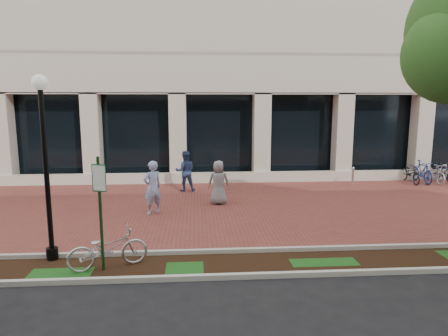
{
  "coord_description": "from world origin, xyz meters",
  "views": [
    {
      "loc": [
        -1.15,
        -14.15,
        3.82
      ],
      "look_at": [
        -0.21,
        -0.8,
        1.59
      ],
      "focal_mm": 32.0,
      "sensor_mm": 36.0,
      "label": 1
    }
  ],
  "objects": [
    {
      "name": "planting_strip",
      "position": [
        0.0,
        -5.25,
        0.01
      ],
      "size": [
        40.0,
        1.5,
        0.01
      ],
      "primitive_type": "cube",
      "color": "black",
      "rests_on": "ground"
    },
    {
      "name": "locked_bicycle",
      "position": [
        -3.21,
        -5.22,
        0.48
      ],
      "size": [
        1.94,
        1.26,
        0.96
      ],
      "primitive_type": "imported",
      "rotation": [
        0.0,
        0.0,
        1.94
      ],
      "color": "silver",
      "rests_on": "ground"
    },
    {
      "name": "ground",
      "position": [
        0.0,
        0.0,
        0.0
      ],
      "size": [
        120.0,
        120.0,
        0.0
      ],
      "primitive_type": "plane",
      "color": "black",
      "rests_on": "ground"
    },
    {
      "name": "curb_street_side",
      "position": [
        0.0,
        -6.0,
        0.06
      ],
      "size": [
        40.0,
        0.12,
        0.12
      ],
      "primitive_type": "cube",
      "color": "#BABAAF",
      "rests_on": "ground"
    },
    {
      "name": "curb_plaza_side",
      "position": [
        0.0,
        -4.5,
        0.06
      ],
      "size": [
        40.0,
        0.12,
        0.12
      ],
      "primitive_type": "cube",
      "color": "#BABAAF",
      "rests_on": "ground"
    },
    {
      "name": "lamppost",
      "position": [
        -4.69,
        -4.6,
        2.5
      ],
      "size": [
        0.36,
        0.36,
        4.44
      ],
      "color": "black",
      "rests_on": "ground"
    },
    {
      "name": "pedestrian_mid",
      "position": [
        -1.63,
        2.78,
        0.88
      ],
      "size": [
        0.91,
        0.75,
        1.75
      ],
      "primitive_type": "imported",
      "rotation": [
        0.0,
        0.0,
        3.25
      ],
      "color": "#1E2A4C",
      "rests_on": "ground"
    },
    {
      "name": "brick_plaza",
      "position": [
        0.0,
        0.0,
        0.01
      ],
      "size": [
        40.0,
        9.0,
        0.01
      ],
      "primitive_type": "cube",
      "color": "brown",
      "rests_on": "ground"
    },
    {
      "name": "bike_rack_cluster",
      "position": [
        10.36,
        3.8,
        0.5
      ],
      "size": [
        3.54,
        1.89,
        1.06
      ],
      "rotation": [
        0.0,
        0.0,
        0.05
      ],
      "color": "black",
      "rests_on": "ground"
    },
    {
      "name": "pedestrian_left",
      "position": [
        -2.65,
        -0.69,
        0.92
      ],
      "size": [
        0.81,
        0.75,
        1.85
      ],
      "primitive_type": "imported",
      "rotation": [
        0.0,
        0.0,
        3.76
      ],
      "color": "#8C9FD2",
      "rests_on": "ground"
    },
    {
      "name": "parking_sign",
      "position": [
        -3.3,
        -5.36,
        1.66
      ],
      "size": [
        0.34,
        0.07,
        2.64
      ],
      "rotation": [
        0.0,
        0.0,
        -0.31
      ],
      "color": "#163C18",
      "rests_on": "ground"
    },
    {
      "name": "bollard",
      "position": [
        6.07,
        3.5,
        0.44
      ],
      "size": [
        0.12,
        0.12,
        0.86
      ],
      "color": "silver",
      "rests_on": "ground"
    },
    {
      "name": "pedestrian_right",
      "position": [
        -0.32,
        0.45,
        0.83
      ],
      "size": [
        0.84,
        0.58,
        1.66
      ],
      "primitive_type": "imported",
      "rotation": [
        0.0,
        0.0,
        3.08
      ],
      "color": "slate",
      "rests_on": "ground"
    }
  ]
}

